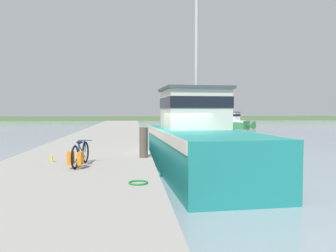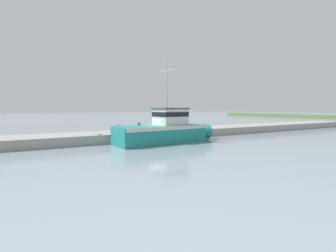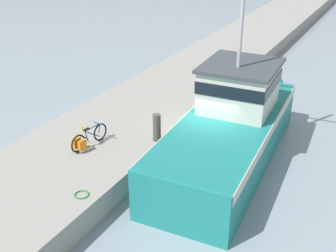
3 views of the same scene
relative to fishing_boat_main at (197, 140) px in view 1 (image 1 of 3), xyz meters
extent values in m
plane|color=#84939E|center=(-0.82, -0.32, -1.35)|extent=(320.00, 320.00, 0.00)
cube|color=gray|center=(-4.49, -0.32, -0.89)|extent=(5.00, 80.00, 0.94)
cube|color=#567047|center=(29.18, 70.08, -0.75)|extent=(180.00, 5.00, 1.21)
cube|color=teal|center=(0.03, -0.55, -0.45)|extent=(3.69, 9.55, 1.81)
cone|color=teal|center=(-0.29, 4.99, -0.45)|extent=(1.82, 1.79, 1.72)
cube|color=beige|center=(0.03, -0.55, 0.28)|extent=(3.74, 9.37, 0.36)
cube|color=beige|center=(-0.04, 0.63, 1.29)|extent=(2.68, 2.95, 1.65)
cube|color=black|center=(-0.04, 0.63, 1.58)|extent=(2.74, 3.01, 0.46)
cube|color=#3D4247|center=(-0.04, 0.63, 2.18)|extent=(2.90, 3.19, 0.12)
cylinder|color=#B2B2B7|center=(-0.01, 0.21, 4.72)|extent=(0.14, 0.14, 4.97)
cube|color=#337F47|center=(10.95, 32.80, -0.77)|extent=(5.20, 5.98, 1.16)
cone|color=#337F47|center=(13.29, 29.85, -0.77)|extent=(1.58, 1.59, 1.10)
cube|color=silver|center=(10.95, 32.80, -0.31)|extent=(5.14, 5.90, 0.23)
cube|color=silver|center=(11.44, 32.18, 0.37)|extent=(2.15, 2.25, 1.13)
cube|color=black|center=(11.44, 32.18, 0.56)|extent=(2.19, 2.29, 0.32)
cube|color=#3D4247|center=(11.44, 32.18, 0.99)|extent=(2.32, 2.43, 0.12)
cylinder|color=#B2B2B7|center=(11.27, 32.40, 2.05)|extent=(0.14, 0.14, 1.99)
cylinder|color=#B2B2B7|center=(11.27, 32.40, 2.54)|extent=(1.16, 0.95, 0.10)
torus|color=black|center=(-4.31, -3.93, -0.08)|extent=(0.14, 0.68, 0.67)
torus|color=black|center=(-4.18, -2.82, -0.08)|extent=(0.14, 0.68, 0.67)
cylinder|color=navy|center=(-4.29, -3.75, -0.16)|extent=(0.08, 0.38, 0.19)
cylinder|color=navy|center=(-4.26, -3.52, 0.02)|extent=(0.05, 0.15, 0.51)
cylinder|color=navy|center=(-4.28, -3.70, 0.10)|extent=(0.10, 0.50, 0.38)
cylinder|color=navy|center=(-4.23, -3.23, 0.01)|extent=(0.12, 0.71, 0.52)
cylinder|color=navy|center=(-4.22, -3.18, 0.26)|extent=(0.11, 0.58, 0.05)
cylinder|color=navy|center=(-4.18, -2.86, 0.09)|extent=(0.05, 0.11, 0.34)
cylinder|color=navy|center=(-4.19, -2.89, 0.31)|extent=(0.44, 0.09, 0.04)
cube|color=black|center=(-4.26, -3.49, 0.30)|extent=(0.13, 0.25, 0.05)
cube|color=orange|center=(-4.45, -3.86, -0.12)|extent=(0.16, 0.33, 0.37)
cube|color=orange|center=(-4.17, -3.90, -0.12)|extent=(0.16, 0.33, 0.37)
cylinder|color=#51473D|center=(-2.29, -1.84, 0.11)|extent=(0.30, 0.30, 1.07)
torus|color=#197A2D|center=(-2.55, -5.98, -0.40)|extent=(0.45, 0.45, 0.04)
cylinder|color=yellow|center=(-5.29, -2.53, -0.31)|extent=(0.08, 0.08, 0.21)
camera|label=1|loc=(-2.65, -13.42, 1.25)|focal=35.00mm
camera|label=2|loc=(22.82, -13.62, 2.31)|focal=28.00mm
camera|label=3|loc=(4.74, -13.97, 7.05)|focal=45.00mm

